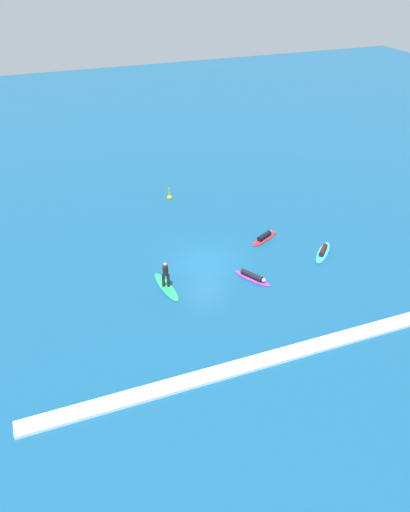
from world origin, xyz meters
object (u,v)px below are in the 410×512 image
Objects in this scene: surfer_on_purple_board at (253,277)px; surfer_on_teal_board at (323,251)px; surfer_on_red_board at (265,237)px; marker_buoy at (170,197)px; surfer_on_green_board at (166,282)px.

surfer_on_purple_board is 5.82m from surfer_on_teal_board.
surfer_on_red_board reaches higher than surfer_on_purple_board.
surfer_on_green_board is at bearing -108.76° from marker_buoy.
surfer_on_green_board reaches higher than surfer_on_red_board.
surfer_on_green_board reaches higher than surfer_on_purple_board.
surfer_on_purple_board is at bearing -153.99° from surfer_on_red_board.
surfer_on_red_board is at bearing 105.17° from surfer_on_green_board.
surfer_on_green_board is 10.99m from surfer_on_teal_board.
surfer_on_green_board is at bearing -129.56° from surfer_on_purple_board.
surfer_on_green_board is 3.17× the size of marker_buoy.
marker_buoy reaches higher than surfer_on_red_board.
surfer_on_green_board reaches higher than surfer_on_teal_board.
surfer_on_teal_board reaches higher than surfer_on_purple_board.
surfer_on_teal_board is at bearing 84.37° from surfer_on_green_board.
surfer_on_red_board is 5.08m from surfer_on_purple_board.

